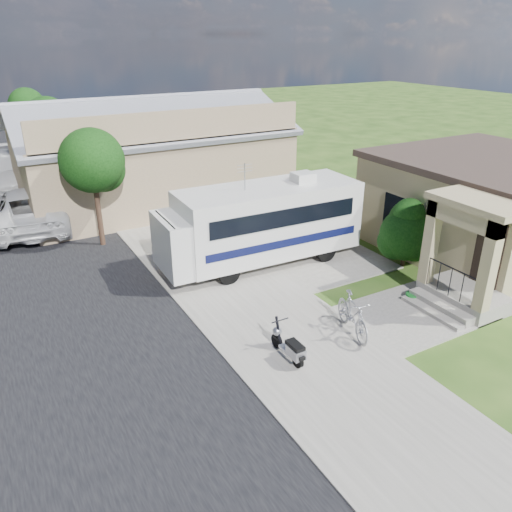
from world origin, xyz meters
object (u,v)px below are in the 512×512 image
bicycle (353,317)px  van (4,171)px  motorhome (262,222)px  pickup_truck (30,207)px  shrub (407,231)px  scooter (289,347)px  garden_hose (412,297)px

bicycle → van: size_ratio=0.29×
motorhome → bicycle: 5.47m
bicycle → pickup_truck: (-6.50, 13.54, 0.29)m
shrub → bicycle: size_ratio=1.30×
scooter → van: bearing=103.0°
bicycle → van: (-6.91, 20.44, 0.38)m
van → garden_hose: bearing=-72.5°
motorhome → van: 16.69m
scooter → bicycle: (2.16, 0.16, 0.16)m
bicycle → pickup_truck: pickup_truck is taller
pickup_truck → garden_hose: 16.03m
bicycle → motorhome: bearing=102.8°
pickup_truck → van: size_ratio=0.95×
shrub → scooter: 7.39m
motorhome → garden_hose: (2.72, -4.75, -1.50)m
bicycle → garden_hose: size_ratio=4.75×
motorhome → pickup_truck: (-6.74, 8.16, -0.72)m
van → shrub: bearing=-65.9°
pickup_truck → bicycle: bearing=122.0°
bicycle → van: 21.58m
motorhome → pickup_truck: motorhome is taller
shrub → van: bearing=123.0°
bicycle → garden_hose: bearing=27.2°
garden_hose → van: bearing=116.5°
pickup_truck → van: 6.92m
bicycle → pickup_truck: bearing=131.0°
scooter → bicycle: bearing=4.1°
motorhome → bicycle: size_ratio=3.78×
scooter → van: 21.15m
motorhome → garden_hose: bearing=-58.6°
motorhome → bicycle: motorhome is taller
pickup_truck → motorhome: bearing=135.8°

